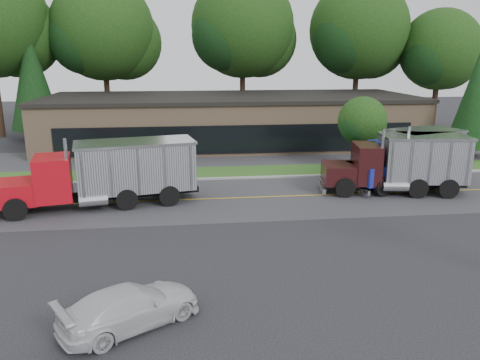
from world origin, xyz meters
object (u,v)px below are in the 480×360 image
object	(u,v)px
dump_truck_blue	(411,157)
dump_truck_maroon	(403,162)
dump_truck_red	(108,172)
rally_car	(131,306)

from	to	relation	value
dump_truck_blue	dump_truck_maroon	xyz separation A→B (m)	(-1.17, -1.39, 0.00)
dump_truck_red	dump_truck_maroon	size ratio (longest dim) A/B	1.29
dump_truck_red	dump_truck_blue	bearing A→B (deg)	174.91
dump_truck_red	dump_truck_maroon	xyz separation A→B (m)	(16.46, 0.51, -0.01)
dump_truck_maroon	rally_car	bearing A→B (deg)	49.80
dump_truck_red	dump_truck_maroon	world-z (taller)	same
dump_truck_blue	dump_truck_maroon	bearing A→B (deg)	31.23
dump_truck_maroon	rally_car	size ratio (longest dim) A/B	1.96
rally_car	dump_truck_red	bearing A→B (deg)	-21.04
dump_truck_red	dump_truck_maroon	distance (m)	16.47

